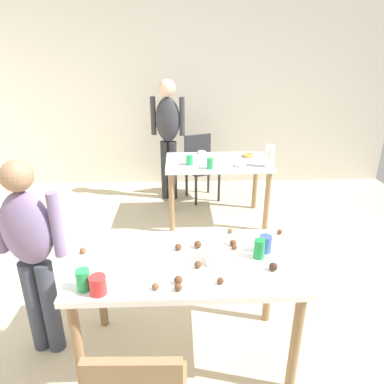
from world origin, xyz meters
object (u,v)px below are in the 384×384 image
dining_table_near (187,273)px  dining_table_far (217,169)px  mixing_bowl (216,255)px  soda_can (260,249)px  chair_far_table (201,163)px  person_girl_near (31,247)px  person_adult_far (168,129)px  pitcher_far (270,156)px

dining_table_near → dining_table_far: (0.41, 2.04, -0.01)m
dining_table_far → mixing_bowl: bearing=-96.6°
soda_can → chair_far_table: bearing=93.7°
person_girl_near → person_adult_far: (0.79, 2.64, 0.17)m
dining_table_near → soda_can: soda_can is taller
soda_can → mixing_bowl: bearing=-175.5°
chair_far_table → pitcher_far: 1.24m
chair_far_table → pitcher_far: size_ratio=3.66×
dining_table_far → person_adult_far: size_ratio=0.74×
person_adult_far → soda_can: bearing=-77.4°
dining_table_far → person_adult_far: 0.96m
person_adult_far → mixing_bowl: (0.34, -2.75, -0.18)m
dining_table_near → person_adult_far: size_ratio=0.84×
dining_table_near → pitcher_far: (0.95, 1.80, 0.22)m
dining_table_near → dining_table_far: 2.08m
mixing_bowl → person_adult_far: bearing=97.1°
dining_table_far → pitcher_far: (0.54, -0.24, 0.22)m
chair_far_table → person_adult_far: (-0.43, -0.03, 0.47)m
person_adult_far → person_girl_near: bearing=-106.6°
person_girl_near → pitcher_far: (1.91, 1.70, 0.07)m
dining_table_near → mixing_bowl: mixing_bowl is taller
chair_far_table → soda_can: (0.18, -2.76, 0.31)m
mixing_bowl → soda_can: soda_can is taller
chair_far_table → mixing_bowl: size_ratio=5.19×
mixing_bowl → person_girl_near: bearing=174.3°
dining_table_far → pitcher_far: 0.63m
person_girl_near → soda_can: size_ratio=11.15×
person_girl_near → person_adult_far: bearing=73.4°
person_girl_near → soda_can: (1.40, -0.09, 0.01)m
chair_far_table → mixing_bowl: bearing=-91.9°
chair_far_table → person_girl_near: person_girl_near is taller
dining_table_far → chair_far_table: chair_far_table is taller
person_adult_far → mixing_bowl: 2.78m
person_girl_near → pitcher_far: 2.56m
dining_table_near → pitcher_far: pitcher_far is taller
pitcher_far → chair_far_table: bearing=125.4°
soda_can → person_adult_far: bearing=102.6°
person_adult_far → dining_table_far: bearing=-50.2°
dining_table_near → chair_far_table: bearing=84.5°
dining_table_near → person_girl_near: 0.97m
dining_table_far → person_adult_far: bearing=129.8°
chair_far_table → soda_can: bearing=-86.3°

